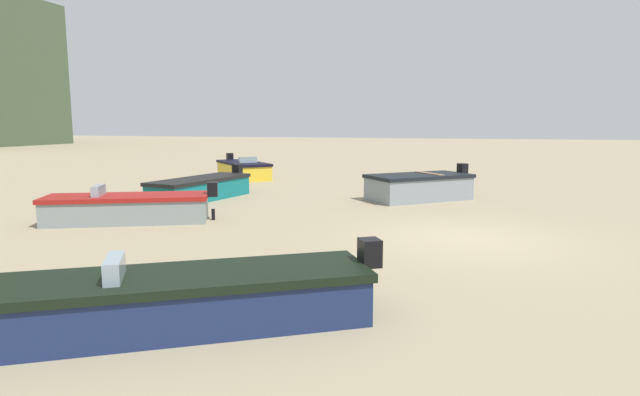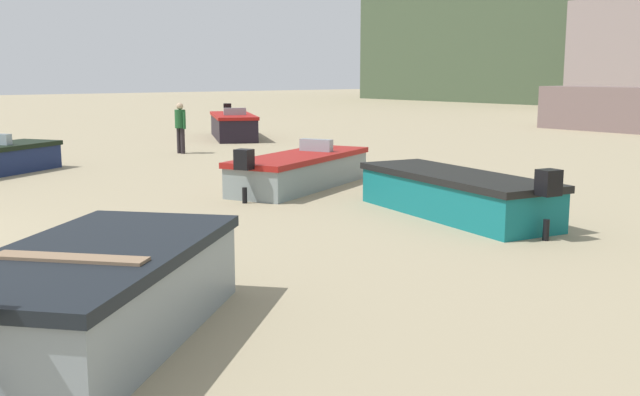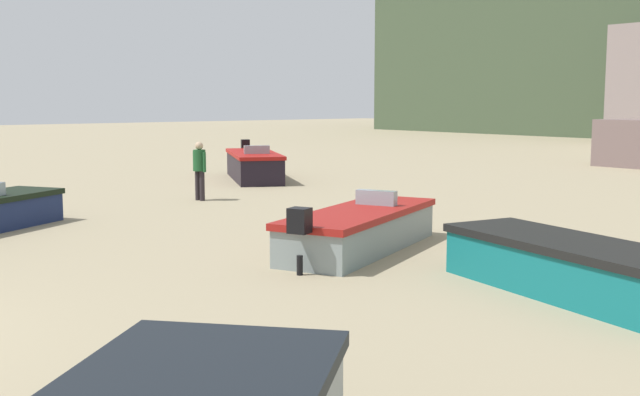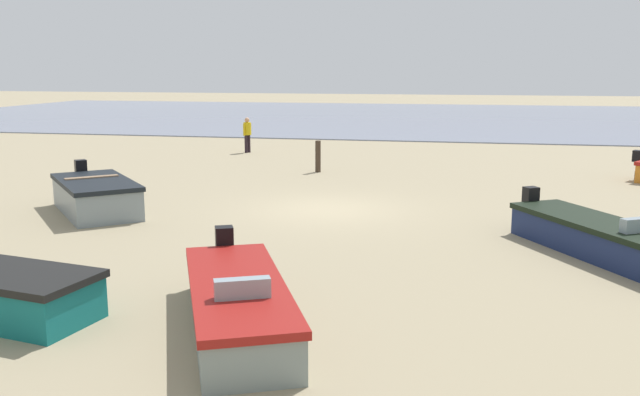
% 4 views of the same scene
% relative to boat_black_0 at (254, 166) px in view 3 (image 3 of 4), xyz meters
% --- Properties ---
extents(boat_black_0, '(4.94, 3.46, 1.28)m').
position_rel_boat_black_0_xyz_m(boat_black_0, '(0.00, 0.00, 0.00)').
color(boat_black_0, black).
rests_on(boat_black_0, ground).
extents(boat_grey_1, '(3.05, 4.56, 1.07)m').
position_rel_boat_black_0_xyz_m(boat_grey_1, '(11.91, -5.55, -0.10)').
color(boat_grey_1, gray).
rests_on(boat_grey_1, ground).
extents(boat_teal_3, '(4.61, 2.16, 1.10)m').
position_rel_boat_black_0_xyz_m(boat_teal_3, '(16.30, -5.37, -0.09)').
color(boat_teal_3, '#126A6E').
rests_on(boat_teal_3, ground).
extents(beach_walker_foreground, '(0.54, 0.38, 1.62)m').
position_rel_boat_black_0_xyz_m(beach_walker_foreground, '(3.81, -4.30, 0.46)').
color(beach_walker_foreground, '#272125').
rests_on(beach_walker_foreground, ground).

